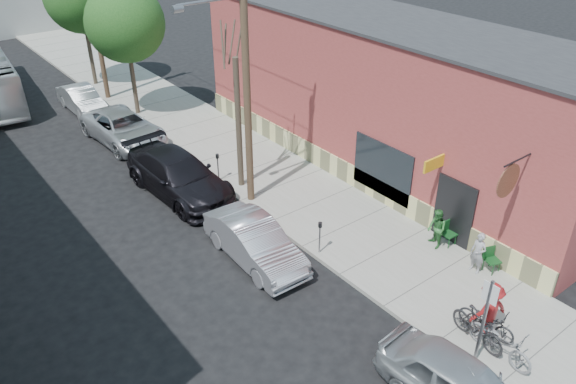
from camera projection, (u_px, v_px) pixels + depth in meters
ground at (293, 302)px, 17.76m from camera, size 120.00×120.00×0.00m
sidewalk at (221, 146)px, 27.46m from camera, size 4.50×58.00×0.15m
cafe_building at (384, 96)px, 24.27m from camera, size 6.60×20.20×6.61m
sign_post at (485, 314)px, 14.64m from camera, size 0.07×0.45×2.80m
parking_meter_near at (320, 232)px, 19.39m from camera, size 0.14×0.14×1.24m
parking_meter_far at (218, 163)px, 23.91m from camera, size 0.14×0.14×1.24m
utility_pole_near at (245, 75)px, 20.29m from camera, size 3.57×0.28×10.00m
utility_pole_far at (93, 6)px, 30.34m from camera, size 1.80×0.28×10.00m
tree_bare at (239, 125)px, 22.60m from camera, size 0.24×0.24×5.53m
tree_leafy_mid at (125, 23)px, 28.45m from camera, size 4.03×4.03×6.89m
patio_chair_a at (449, 234)px, 20.00m from camera, size 0.53×0.53×0.88m
patio_chair_b at (492, 260)px, 18.68m from camera, size 0.64×0.64×0.88m
patron_grey at (478, 253)px, 18.51m from camera, size 0.37×0.55×1.50m
patron_green at (436, 229)px, 19.73m from camera, size 0.81×0.89×1.49m
cyclist at (489, 309)px, 15.95m from camera, size 1.31×0.99×1.79m
cyclist_bike at (487, 321)px, 16.18m from camera, size 0.85×1.79×0.90m
parked_bike_a at (478, 327)px, 15.82m from camera, size 0.72×1.88×1.10m
parked_bike_b at (500, 342)px, 15.36m from camera, size 0.78×2.04×1.06m
car_1 at (255, 242)px, 19.30m from camera, size 1.73×4.60×1.50m
car_2 at (179, 175)px, 23.22m from camera, size 2.73×6.01×1.71m
car_3 at (124, 128)px, 27.60m from camera, size 2.81×5.56×1.51m
car_4 at (82, 100)px, 31.15m from camera, size 1.48×4.16×1.37m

